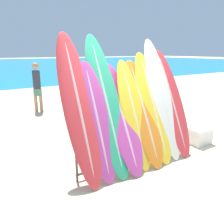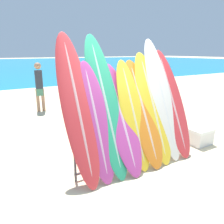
# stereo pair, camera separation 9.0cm
# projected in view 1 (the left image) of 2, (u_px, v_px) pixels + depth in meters

# --- Properties ---
(ground_plane) EXTENTS (160.00, 160.00, 0.00)m
(ground_plane) POSITION_uv_depth(u_px,v_px,m) (149.00, 167.00, 4.07)
(ground_plane) COLOR beige
(surfboard_rack) EXTENTS (2.40, 0.04, 0.82)m
(surfboard_rack) POSITION_uv_depth(u_px,v_px,m) (134.00, 141.00, 4.11)
(surfboard_rack) COLOR #47474C
(surfboard_rack) RESTS_ON ground_plane
(surfboard_slot_0) EXTENTS (0.53, 1.18, 2.43)m
(surfboard_slot_0) POSITION_uv_depth(u_px,v_px,m) (79.00, 108.00, 3.50)
(surfboard_slot_0) COLOR red
(surfboard_slot_0) RESTS_ON ground_plane
(surfboard_slot_1) EXTENTS (0.51, 0.92, 1.95)m
(surfboard_slot_1) POSITION_uv_depth(u_px,v_px,m) (97.00, 121.00, 3.62)
(surfboard_slot_1) COLOR #B23D8E
(surfboard_slot_1) RESTS_ON ground_plane
(surfboard_slot_2) EXTENTS (0.53, 1.21, 2.41)m
(surfboard_slot_2) POSITION_uv_depth(u_px,v_px,m) (106.00, 104.00, 3.79)
(surfboard_slot_2) COLOR #289E70
(surfboard_slot_2) RESTS_ON ground_plane
(surfboard_slot_3) EXTENTS (0.56, 1.09, 1.88)m
(surfboard_slot_3) POSITION_uv_depth(u_px,v_px,m) (122.00, 118.00, 3.89)
(surfboard_slot_3) COLOR #B23D8E
(surfboard_slot_3) RESTS_ON ground_plane
(surfboard_slot_4) EXTENTS (0.49, 0.92, 1.95)m
(surfboard_slot_4) POSITION_uv_depth(u_px,v_px,m) (134.00, 114.00, 4.01)
(surfboard_slot_4) COLOR yellow
(surfboard_slot_4) RESTS_ON ground_plane
(surfboard_slot_5) EXTENTS (0.59, 1.07, 1.95)m
(surfboard_slot_5) POSITION_uv_depth(u_px,v_px,m) (144.00, 112.00, 4.14)
(surfboard_slot_5) COLOR orange
(surfboard_slot_5) RESTS_ON ground_plane
(surfboard_slot_6) EXTENTS (0.58, 1.04, 2.09)m
(surfboard_slot_6) POSITION_uv_depth(u_px,v_px,m) (153.00, 107.00, 4.27)
(surfboard_slot_6) COLOR yellow
(surfboard_slot_6) RESTS_ON ground_plane
(surfboard_slot_7) EXTENTS (0.53, 1.11, 2.36)m
(surfboard_slot_7) POSITION_uv_depth(u_px,v_px,m) (162.00, 98.00, 4.42)
(surfboard_slot_7) COLOR silver
(surfboard_slot_7) RESTS_ON ground_plane
(surfboard_slot_8) EXTENTS (0.59, 1.10, 2.14)m
(surfboard_slot_8) POSITION_uv_depth(u_px,v_px,m) (172.00, 102.00, 4.55)
(surfboard_slot_8) COLOR red
(surfboard_slot_8) RESTS_ON ground_plane
(person_near_water) EXTENTS (0.22, 0.27, 1.63)m
(person_near_water) POSITION_uv_depth(u_px,v_px,m) (93.00, 85.00, 8.20)
(person_near_water) COLOR tan
(person_near_water) RESTS_ON ground_plane
(person_mid_beach) EXTENTS (0.29, 0.23, 1.72)m
(person_mid_beach) POSITION_uv_depth(u_px,v_px,m) (37.00, 85.00, 7.64)
(person_mid_beach) COLOR #A87A5B
(person_mid_beach) RESTS_ON ground_plane
(person_far_left) EXTENTS (0.20, 0.25, 1.52)m
(person_far_left) POSITION_uv_depth(u_px,v_px,m) (70.00, 97.00, 6.30)
(person_far_left) COLOR #A87A5B
(person_far_left) RESTS_ON ground_plane
(cooler_box) EXTENTS (0.52, 0.34, 0.38)m
(cooler_box) POSITION_uv_depth(u_px,v_px,m) (200.00, 136.00, 5.06)
(cooler_box) COLOR silver
(cooler_box) RESTS_ON ground_plane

